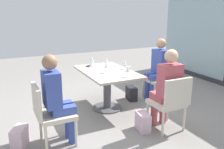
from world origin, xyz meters
TOP-DOWN VIEW (x-y plane):
  - ground_plane at (0.00, 0.00)m, footprint 12.00×12.00m
  - dining_table_main at (0.00, 0.00)m, footprint 1.36×0.85m
  - chair_front_right at (0.82, -1.23)m, footprint 0.46×0.50m
  - chair_far_right at (1.21, 0.49)m, footprint 0.50×0.46m
  - chair_near_window at (0.00, 1.23)m, footprint 0.46×0.51m
  - person_front_right at (0.82, -1.12)m, footprint 0.34×0.39m
  - person_far_right at (1.10, 0.49)m, footprint 0.39×0.34m
  - person_near_window at (-0.00, 1.12)m, footprint 0.34×0.39m
  - wine_glass_0 at (-0.25, 0.10)m, footprint 0.07×0.07m
  - wine_glass_1 at (0.12, -0.07)m, footprint 0.07×0.07m
  - wine_glass_2 at (-0.15, -0.24)m, footprint 0.07×0.07m
  - wine_glass_3 at (-0.58, -0.07)m, footprint 0.07×0.07m
  - wine_glass_4 at (-0.41, -0.12)m, footprint 0.07×0.07m
  - wine_glass_5 at (0.52, 0.13)m, footprint 0.07×0.07m
  - wine_glass_6 at (0.02, 0.35)m, footprint 0.07×0.07m
  - coffee_cup at (0.20, 0.33)m, footprint 0.08×0.08m
  - cell_phone_on_table at (-0.50, -0.16)m, footprint 0.14×0.16m
  - handbag_0 at (0.69, -1.62)m, footprint 0.34×0.28m
  - handbag_1 at (1.02, 0.13)m, footprint 0.33×0.22m
  - handbag_2 at (-0.20, 0.64)m, footprint 0.32×0.21m

SIDE VIEW (x-z plane):
  - ground_plane at x=0.00m, z-range 0.00..0.00m
  - handbag_0 at x=0.69m, z-range 0.00..0.28m
  - handbag_1 at x=1.02m, z-range 0.00..0.28m
  - handbag_2 at x=-0.20m, z-range 0.00..0.28m
  - chair_front_right at x=0.82m, z-range 0.06..0.93m
  - chair_far_right at x=1.21m, z-range 0.06..0.93m
  - chair_near_window at x=0.00m, z-range 0.06..0.93m
  - dining_table_main at x=0.00m, z-range 0.18..0.91m
  - person_front_right at x=0.82m, z-range 0.07..1.33m
  - person_far_right at x=1.10m, z-range 0.07..1.33m
  - person_near_window at x=0.00m, z-range 0.07..1.33m
  - cell_phone_on_table at x=-0.50m, z-range 0.73..0.74m
  - coffee_cup at x=0.20m, z-range 0.73..0.82m
  - wine_glass_0 at x=-0.25m, z-range 0.77..0.95m
  - wine_glass_1 at x=0.12m, z-range 0.77..0.95m
  - wine_glass_2 at x=-0.15m, z-range 0.77..0.95m
  - wine_glass_3 at x=-0.58m, z-range 0.77..0.95m
  - wine_glass_4 at x=-0.41m, z-range 0.77..0.95m
  - wine_glass_5 at x=0.52m, z-range 0.77..0.95m
  - wine_glass_6 at x=0.02m, z-range 0.77..0.95m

